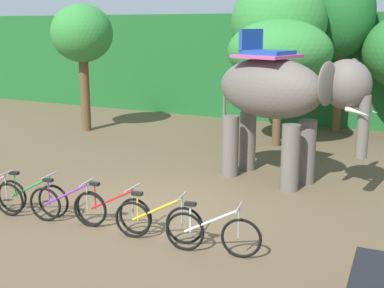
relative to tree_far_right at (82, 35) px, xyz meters
name	(u,v)px	position (x,y,z in m)	size (l,w,h in m)	color
ground_plane	(149,210)	(6.49, -6.13, -3.52)	(80.00, 80.00, 0.00)	brown
foliage_hedge	(310,64)	(6.49, 7.72, -1.35)	(36.00, 6.00, 4.34)	#1E6028
tree_far_right	(82,35)	(0.00, 0.00, 0.00)	(2.23, 2.23, 4.64)	brown
tree_center_left	(279,22)	(6.69, 2.06, 0.45)	(3.22, 3.22, 5.44)	brown
tree_center	(280,52)	(7.14, 0.83, -0.48)	(3.30, 3.30, 4.07)	brown
tree_right	(343,15)	(8.50, 3.78, 0.71)	(2.19, 2.19, 5.81)	brown
elephant	(281,95)	(8.36, -2.95, -1.32)	(4.24, 2.58, 3.78)	#665E56
bike_green	(32,197)	(4.47, -7.46, -3.14)	(1.70, 0.52, 0.92)	black
bike_purple	(67,205)	(5.44, -7.52, -3.14)	(1.69, 0.52, 0.92)	black
bike_red	(113,211)	(6.42, -7.35, -3.14)	(1.71, 0.52, 0.92)	black
bike_yellow	(158,221)	(7.47, -7.41, -3.14)	(1.69, 0.52, 0.92)	black
bike_white	(212,233)	(8.58, -7.47, -3.14)	(1.69, 0.52, 0.92)	black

